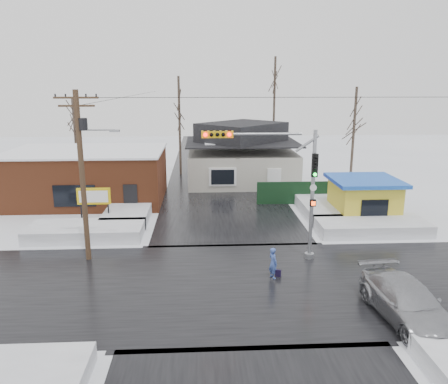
{
  "coord_description": "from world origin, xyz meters",
  "views": [
    {
      "loc": [
        -1.81,
        -18.97,
        9.31
      ],
      "look_at": [
        -0.5,
        6.19,
        3.0
      ],
      "focal_mm": 35.0,
      "sensor_mm": 36.0,
      "label": 1
    }
  ],
  "objects_px": {
    "traffic_signal": "(284,178)",
    "kiosk": "(364,198)",
    "car": "(407,302)",
    "utility_pole": "(83,167)",
    "marquee_sign": "(94,197)",
    "pedestrian": "(273,263)"
  },
  "relations": [
    {
      "from": "utility_pole",
      "to": "car",
      "type": "xyz_separation_m",
      "value": [
        14.28,
        -6.99,
        -4.34
      ]
    },
    {
      "from": "traffic_signal",
      "to": "kiosk",
      "type": "height_order",
      "value": "traffic_signal"
    },
    {
      "from": "traffic_signal",
      "to": "utility_pole",
      "type": "xyz_separation_m",
      "value": [
        -10.36,
        0.53,
        0.57
      ]
    },
    {
      "from": "utility_pole",
      "to": "pedestrian",
      "type": "relative_size",
      "value": 5.78
    },
    {
      "from": "kiosk",
      "to": "marquee_sign",
      "type": "bearing_deg",
      "value": -178.45
    },
    {
      "from": "marquee_sign",
      "to": "pedestrian",
      "type": "height_order",
      "value": "marquee_sign"
    },
    {
      "from": "traffic_signal",
      "to": "kiosk",
      "type": "relative_size",
      "value": 1.52
    },
    {
      "from": "traffic_signal",
      "to": "utility_pole",
      "type": "bearing_deg",
      "value": 177.05
    },
    {
      "from": "kiosk",
      "to": "car",
      "type": "relative_size",
      "value": 0.86
    },
    {
      "from": "utility_pole",
      "to": "pedestrian",
      "type": "distance_m",
      "value": 10.86
    },
    {
      "from": "kiosk",
      "to": "car",
      "type": "distance_m",
      "value": 13.86
    },
    {
      "from": "marquee_sign",
      "to": "kiosk",
      "type": "distance_m",
      "value": 18.51
    },
    {
      "from": "kiosk",
      "to": "car",
      "type": "xyz_separation_m",
      "value": [
        -3.15,
        -13.48,
        -0.69
      ]
    },
    {
      "from": "marquee_sign",
      "to": "pedestrian",
      "type": "bearing_deg",
      "value": -39.85
    },
    {
      "from": "traffic_signal",
      "to": "kiosk",
      "type": "distance_m",
      "value": 10.43
    },
    {
      "from": "marquee_sign",
      "to": "kiosk",
      "type": "height_order",
      "value": "kiosk"
    },
    {
      "from": "traffic_signal",
      "to": "marquee_sign",
      "type": "height_order",
      "value": "traffic_signal"
    },
    {
      "from": "kiosk",
      "to": "car",
      "type": "bearing_deg",
      "value": -103.15
    },
    {
      "from": "traffic_signal",
      "to": "utility_pole",
      "type": "distance_m",
      "value": 10.39
    },
    {
      "from": "car",
      "to": "utility_pole",
      "type": "bearing_deg",
      "value": 148.68
    },
    {
      "from": "traffic_signal",
      "to": "marquee_sign",
      "type": "distance_m",
      "value": 13.42
    },
    {
      "from": "traffic_signal",
      "to": "car",
      "type": "distance_m",
      "value": 8.44
    }
  ]
}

